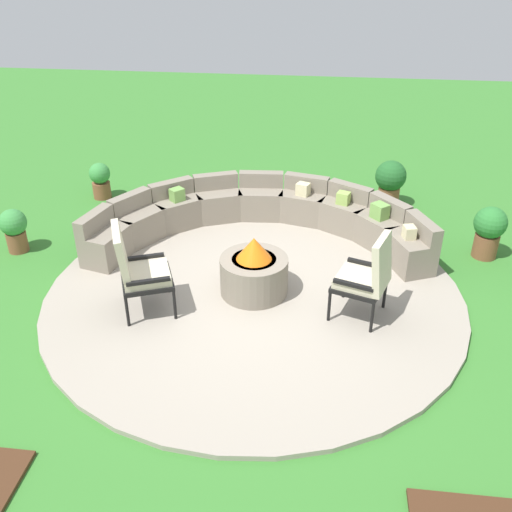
{
  "coord_description": "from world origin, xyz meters",
  "views": [
    {
      "loc": [
        0.73,
        -5.87,
        3.99
      ],
      "look_at": [
        0.0,
        0.2,
        0.45
      ],
      "focal_mm": 40.37,
      "sensor_mm": 36.0,
      "label": 1
    }
  ],
  "objects_px": {
    "lounge_chair_front_right": "(368,275)",
    "potted_plant_4": "(489,229)",
    "lounge_chair_front_left": "(137,269)",
    "potted_plant_2": "(14,228)",
    "potted_plant_3": "(100,179)",
    "curved_stone_bench": "(260,217)",
    "fire_pit": "(254,271)",
    "potted_plant_1": "(390,181)"
  },
  "relations": [
    {
      "from": "lounge_chair_front_left",
      "to": "potted_plant_4",
      "type": "height_order",
      "value": "lounge_chair_front_left"
    },
    {
      "from": "lounge_chair_front_right",
      "to": "potted_plant_2",
      "type": "bearing_deg",
      "value": 96.48
    },
    {
      "from": "curved_stone_bench",
      "to": "potted_plant_1",
      "type": "relative_size",
      "value": 6.08
    },
    {
      "from": "lounge_chair_front_left",
      "to": "potted_plant_1",
      "type": "relative_size",
      "value": 1.43
    },
    {
      "from": "fire_pit",
      "to": "potted_plant_3",
      "type": "relative_size",
      "value": 1.37
    },
    {
      "from": "potted_plant_2",
      "to": "lounge_chair_front_left",
      "type": "bearing_deg",
      "value": -30.14
    },
    {
      "from": "lounge_chair_front_left",
      "to": "potted_plant_2",
      "type": "height_order",
      "value": "lounge_chair_front_left"
    },
    {
      "from": "lounge_chair_front_right",
      "to": "potted_plant_1",
      "type": "distance_m",
      "value": 3.27
    },
    {
      "from": "curved_stone_bench",
      "to": "potted_plant_2",
      "type": "height_order",
      "value": "curved_stone_bench"
    },
    {
      "from": "potted_plant_2",
      "to": "potted_plant_3",
      "type": "height_order",
      "value": "potted_plant_2"
    },
    {
      "from": "potted_plant_4",
      "to": "potted_plant_1",
      "type": "bearing_deg",
      "value": 128.13
    },
    {
      "from": "potted_plant_4",
      "to": "curved_stone_bench",
      "type": "bearing_deg",
      "value": 177.11
    },
    {
      "from": "potted_plant_4",
      "to": "potted_plant_2",
      "type": "bearing_deg",
      "value": -174.47
    },
    {
      "from": "lounge_chair_front_left",
      "to": "potted_plant_3",
      "type": "bearing_deg",
      "value": -174.59
    },
    {
      "from": "lounge_chair_front_right",
      "to": "potted_plant_1",
      "type": "bearing_deg",
      "value": 9.98
    },
    {
      "from": "potted_plant_1",
      "to": "potted_plant_4",
      "type": "bearing_deg",
      "value": -51.87
    },
    {
      "from": "potted_plant_1",
      "to": "potted_plant_2",
      "type": "distance_m",
      "value": 5.69
    },
    {
      "from": "lounge_chair_front_left",
      "to": "lounge_chair_front_right",
      "type": "bearing_deg",
      "value": 72.21
    },
    {
      "from": "lounge_chair_front_right",
      "to": "potted_plant_3",
      "type": "relative_size",
      "value": 1.73
    },
    {
      "from": "fire_pit",
      "to": "lounge_chair_front_right",
      "type": "xyz_separation_m",
      "value": [
        1.32,
        -0.35,
        0.26
      ]
    },
    {
      "from": "potted_plant_1",
      "to": "potted_plant_4",
      "type": "height_order",
      "value": "potted_plant_1"
    },
    {
      "from": "curved_stone_bench",
      "to": "lounge_chair_front_right",
      "type": "relative_size",
      "value": 4.43
    },
    {
      "from": "fire_pit",
      "to": "curved_stone_bench",
      "type": "bearing_deg",
      "value": 93.65
    },
    {
      "from": "lounge_chair_front_right",
      "to": "potted_plant_4",
      "type": "bearing_deg",
      "value": -26.16
    },
    {
      "from": "fire_pit",
      "to": "potted_plant_3",
      "type": "bearing_deg",
      "value": 137.77
    },
    {
      "from": "curved_stone_bench",
      "to": "potted_plant_4",
      "type": "xyz_separation_m",
      "value": [
        3.13,
        -0.16,
        0.08
      ]
    },
    {
      "from": "lounge_chair_front_right",
      "to": "potted_plant_3",
      "type": "xyz_separation_m",
      "value": [
        -4.21,
        2.97,
        -0.28
      ]
    },
    {
      "from": "potted_plant_2",
      "to": "potted_plant_3",
      "type": "relative_size",
      "value": 1.04
    },
    {
      "from": "curved_stone_bench",
      "to": "lounge_chair_front_left",
      "type": "distance_m",
      "value": 2.37
    },
    {
      "from": "curved_stone_bench",
      "to": "fire_pit",
      "type": "bearing_deg",
      "value": -86.35
    },
    {
      "from": "curved_stone_bench",
      "to": "lounge_chair_front_left",
      "type": "xyz_separation_m",
      "value": [
        -1.17,
        -2.04,
        0.28
      ]
    },
    {
      "from": "potted_plant_1",
      "to": "potted_plant_2",
      "type": "relative_size",
      "value": 1.21
    },
    {
      "from": "curved_stone_bench",
      "to": "potted_plant_3",
      "type": "height_order",
      "value": "curved_stone_bench"
    },
    {
      "from": "potted_plant_3",
      "to": "potted_plant_4",
      "type": "xyz_separation_m",
      "value": [
        5.93,
        -1.27,
        0.09
      ]
    },
    {
      "from": "lounge_chair_front_right",
      "to": "potted_plant_3",
      "type": "height_order",
      "value": "lounge_chair_front_right"
    },
    {
      "from": "potted_plant_1",
      "to": "potted_plant_4",
      "type": "distance_m",
      "value": 1.94
    },
    {
      "from": "potted_plant_2",
      "to": "potted_plant_1",
      "type": "bearing_deg",
      "value": 22.19
    },
    {
      "from": "potted_plant_3",
      "to": "potted_plant_1",
      "type": "bearing_deg",
      "value": 3.03
    },
    {
      "from": "lounge_chair_front_right",
      "to": "potted_plant_4",
      "type": "xyz_separation_m",
      "value": [
        1.72,
        1.7,
        -0.19
      ]
    },
    {
      "from": "fire_pit",
      "to": "potted_plant_3",
      "type": "distance_m",
      "value": 3.9
    },
    {
      "from": "potted_plant_2",
      "to": "potted_plant_4",
      "type": "height_order",
      "value": "potted_plant_4"
    },
    {
      "from": "fire_pit",
      "to": "lounge_chair_front_left",
      "type": "height_order",
      "value": "lounge_chair_front_left"
    }
  ]
}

